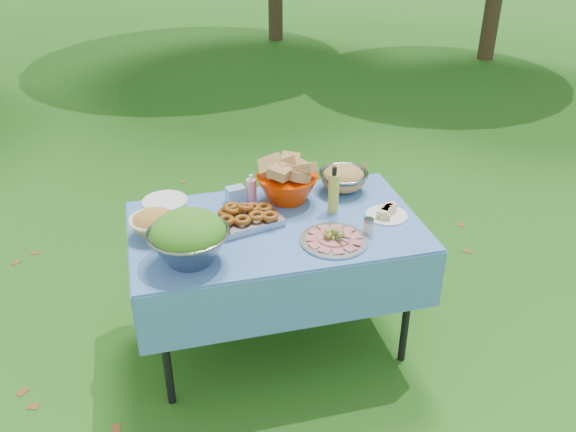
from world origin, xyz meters
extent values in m
plane|color=#0E370A|center=(0.00, 0.00, 0.00)|extent=(80.00, 80.00, 0.00)
cube|color=#84BAFF|center=(0.00, 0.00, 0.38)|extent=(1.46, 0.86, 0.76)
cylinder|color=white|center=(-0.53, 0.28, 0.79)|extent=(0.30, 0.30, 0.07)
cube|color=#89B4D6|center=(-0.15, 0.29, 0.80)|extent=(0.11, 0.09, 0.09)
cylinder|color=#FF9ABE|center=(-0.07, 0.28, 0.84)|extent=(0.07, 0.07, 0.16)
cube|color=#A6A6AA|center=(-0.14, 0.05, 0.80)|extent=(0.37, 0.30, 0.08)
cylinder|color=#9EA2A5|center=(0.24, -0.23, 0.80)|extent=(0.35, 0.35, 0.08)
cylinder|color=#B3C541|center=(0.32, 0.06, 0.89)|extent=(0.07, 0.07, 0.26)
cylinder|color=white|center=(0.58, -0.06, 0.79)|extent=(0.26, 0.26, 0.06)
cylinder|color=silver|center=(0.42, -0.19, 0.80)|extent=(0.06, 0.06, 0.08)
camera|label=1|loc=(-0.60, -2.59, 2.33)|focal=38.00mm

